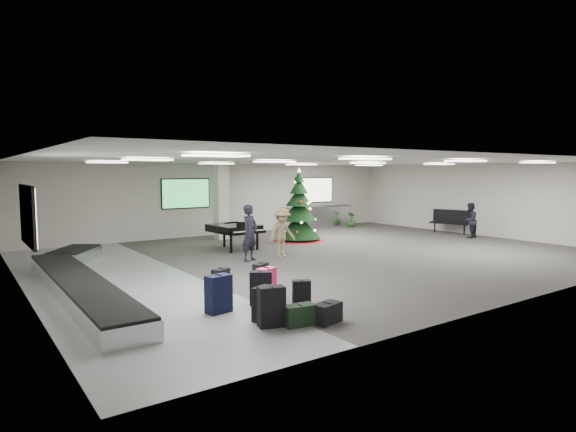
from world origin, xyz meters
TOP-DOWN VIEW (x-y plane):
  - ground at (0.00, 0.00)m, footprint 18.00×18.00m
  - room_envelope at (-0.38, 0.67)m, footprint 18.02×14.02m
  - baggage_carousel at (-7.84, -0.08)m, footprint 2.28×9.71m
  - service_counter at (5.00, 6.65)m, footprint 4.05×0.65m
  - suitcase_0 at (-5.60, -5.33)m, footprint 0.54×0.39m
  - suitcase_1 at (-4.99, -3.98)m, footprint 0.53×0.46m
  - pink_suitcase at (-4.58, -3.55)m, footprint 0.49×0.36m
  - suitcase_3 at (-4.21, -2.71)m, footprint 0.47×0.38m
  - navy_suitcase at (-5.99, -3.99)m, footprint 0.54×0.36m
  - suitcase_5 at (-5.53, -4.94)m, footprint 0.49×0.38m
  - green_duffel at (-5.14, -5.58)m, footprint 0.62×0.37m
  - suitcase_7 at (-4.33, -4.54)m, footprint 0.43×0.36m
  - suitcase_8 at (-5.30, -2.73)m, footprint 0.47×0.38m
  - black_duffel at (-4.61, -5.74)m, footprint 0.64×0.45m
  - christmas_tree at (1.40, 3.35)m, footprint 2.11×2.11m
  - grand_piano at (-1.87, 2.85)m, footprint 1.61×1.98m
  - bench at (8.61, 1.28)m, footprint 1.10×1.79m
  - traveler_a at (-2.58, 0.55)m, footprint 0.78×0.67m
  - traveler_b at (-1.37, 0.52)m, footprint 1.10×0.70m
  - traveler_bench at (7.87, -0.22)m, footprint 0.84×0.72m
  - potted_plant_left at (2.90, 5.69)m, footprint 0.57×0.58m
  - potted_plant_right at (6.52, 5.78)m, footprint 0.54×0.54m

SIDE VIEW (x-z plane):
  - ground at x=0.00m, z-range 0.00..0.00m
  - black_duffel at x=-4.61m, z-range -0.01..0.39m
  - green_duffel at x=-5.14m, z-range -0.01..0.40m
  - baggage_carousel at x=-7.84m, z-range 0.00..0.43m
  - suitcase_7 at x=-4.33m, z-range -0.01..0.56m
  - suitcase_8 at x=-5.30m, z-range -0.01..0.62m
  - suitcase_3 at x=-4.21m, z-range -0.01..0.62m
  - suitcase_5 at x=-5.53m, z-range -0.01..0.67m
  - pink_suitcase at x=-4.58m, z-range -0.01..0.69m
  - suitcase_1 at x=-4.99m, z-range -0.01..0.74m
  - suitcase_0 at x=-5.60m, z-range -0.01..0.76m
  - potted_plant_right at x=6.52m, z-range 0.00..0.76m
  - navy_suitcase at x=-5.99m, z-range -0.01..0.78m
  - potted_plant_left at x=2.90m, z-range 0.00..0.82m
  - service_counter at x=5.00m, z-range 0.01..1.09m
  - bench at x=8.61m, z-range 0.07..1.15m
  - traveler_bench at x=7.87m, z-range 0.00..1.51m
  - grand_piano at x=-1.87m, z-range 0.23..1.29m
  - traveler_b at x=-1.37m, z-range 0.00..1.63m
  - traveler_a at x=-2.58m, z-range 0.00..1.80m
  - christmas_tree at x=1.40m, z-range -0.47..2.53m
  - room_envelope at x=-0.38m, z-range 0.73..3.94m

